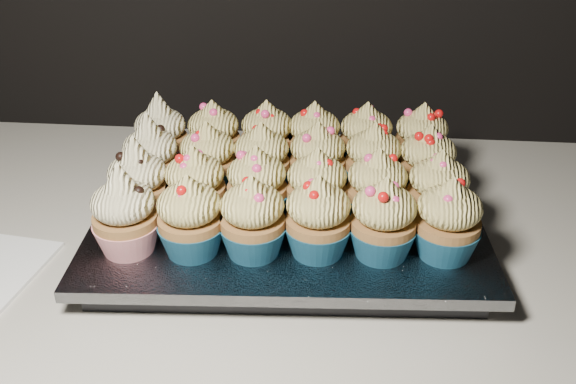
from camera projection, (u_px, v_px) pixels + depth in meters
The scene contains 27 objects.
worktop at pixel (185, 259), 0.70m from camera, with size 2.44×0.64×0.04m, color beige.
baking_tray at pixel (288, 223), 0.71m from camera, with size 0.37×0.28×0.02m, color black.
foil_lining at pixel (288, 210), 0.70m from camera, with size 0.40×0.32×0.01m, color silver.
cupcake_0 at pixel (125, 214), 0.60m from camera, with size 0.06×0.06×0.10m.
cupcake_1 at pixel (190, 218), 0.60m from camera, with size 0.06×0.06×0.08m.
cupcake_2 at pixel (253, 219), 0.60m from camera, with size 0.06×0.06×0.08m.
cupcake_3 at pixel (318, 219), 0.60m from camera, with size 0.06×0.06×0.08m.
cupcake_4 at pixel (383, 221), 0.60m from camera, with size 0.06×0.06×0.08m.
cupcake_5 at pixel (448, 221), 0.60m from camera, with size 0.06×0.06×0.08m.
cupcake_6 at pixel (138, 184), 0.65m from camera, with size 0.06×0.06×0.10m.
cupcake_7 at pixel (195, 187), 0.65m from camera, with size 0.06×0.06×0.08m.
cupcake_8 at pixel (257, 187), 0.65m from camera, with size 0.06×0.06×0.08m.
cupcake_9 at pixel (317, 189), 0.65m from camera, with size 0.06×0.06×0.08m.
cupcake_10 at pixel (377, 189), 0.65m from camera, with size 0.06×0.06×0.08m.
cupcake_11 at pixel (438, 191), 0.65m from camera, with size 0.06×0.06×0.08m.
cupcake_12 at pixel (151, 158), 0.71m from camera, with size 0.06×0.06×0.10m.
cupcake_13 at pixel (208, 160), 0.71m from camera, with size 0.06×0.06×0.08m.
cupcake_14 at pixel (262, 161), 0.70m from camera, with size 0.06×0.06×0.08m.
cupcake_15 at pixel (317, 160), 0.71m from camera, with size 0.06×0.06×0.08m.
cupcake_16 at pixel (373, 161), 0.70m from camera, with size 0.06×0.06×0.08m.
cupcake_17 at pixel (427, 164), 0.70m from camera, with size 0.06×0.06×0.08m.
cupcake_18 at pixel (161, 135), 0.76m from camera, with size 0.06×0.06×0.10m.
cupcake_19 at pixel (214, 137), 0.76m from camera, with size 0.06×0.06×0.08m.
cupcake_20 at pixel (267, 137), 0.76m from camera, with size 0.06×0.06×0.08m.
cupcake_21 at pixel (314, 138), 0.76m from camera, with size 0.06×0.06×0.08m.
cupcake_22 at pixel (366, 139), 0.75m from camera, with size 0.06×0.06×0.08m.
cupcake_23 at pixel (421, 140), 0.75m from camera, with size 0.06×0.06×0.08m.
Camera 1 is at (0.16, 1.14, 1.29)m, focal length 40.00 mm.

